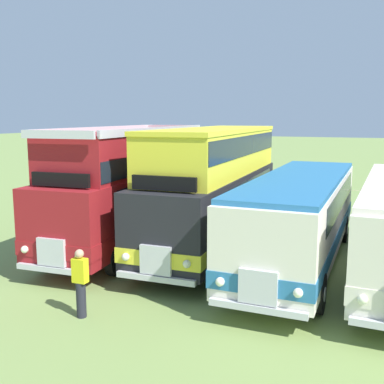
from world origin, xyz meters
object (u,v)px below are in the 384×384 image
bus_third_in_row (300,213)px  marshal_person (80,283)px  bus_second_in_row (214,184)px  bus_first_in_row (131,184)px

bus_third_in_row → marshal_person: bearing=-124.9°
bus_third_in_row → bus_second_in_row: bearing=169.6°
bus_second_in_row → bus_third_in_row: size_ratio=0.93×
bus_third_in_row → marshal_person: bus_third_in_row is taller
bus_first_in_row → bus_second_in_row: (3.22, 0.35, 0.11)m
bus_third_in_row → marshal_person: 7.61m
bus_first_in_row → bus_third_in_row: bus_first_in_row is taller
marshal_person → bus_second_in_row: bearing=80.8°
bus_first_in_row → marshal_person: bearing=-71.7°
bus_second_in_row → bus_third_in_row: (3.22, -0.59, -0.71)m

